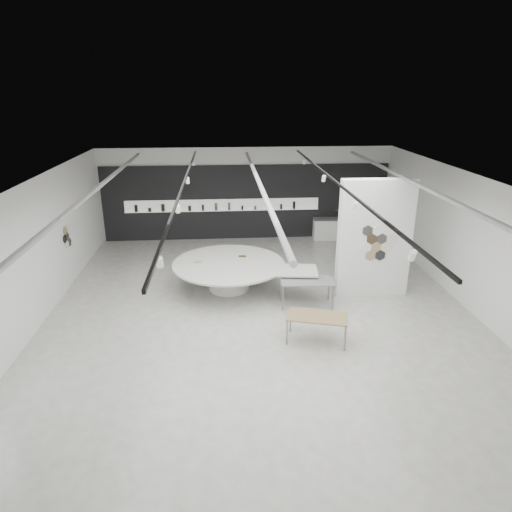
{
  "coord_description": "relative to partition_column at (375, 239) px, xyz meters",
  "views": [
    {
      "loc": [
        -1.02,
        -11.63,
        6.04
      ],
      "look_at": [
        -0.04,
        1.2,
        1.28
      ],
      "focal_mm": 32.0,
      "sensor_mm": 36.0,
      "label": 1
    }
  ],
  "objects": [
    {
      "name": "display_island",
      "position": [
        -4.29,
        0.69,
        -1.22
      ],
      "size": [
        4.67,
        3.92,
        0.9
      ],
      "rotation": [
        0.0,
        0.0,
        -0.12
      ],
      "color": "white",
      "rests_on": "ground"
    },
    {
      "name": "sample_table_wood",
      "position": [
        -2.22,
        -2.66,
        -1.15
      ],
      "size": [
        1.65,
        1.13,
        0.7
      ],
      "rotation": [
        0.0,
        0.0,
        -0.28
      ],
      "color": "olive",
      "rests_on": "ground"
    },
    {
      "name": "back_wall_display",
      "position": [
        -3.58,
        5.94,
        -0.26
      ],
      "size": [
        11.8,
        0.27,
        3.1
      ],
      "color": "black",
      "rests_on": "ground"
    },
    {
      "name": "partition_column",
      "position": [
        0.0,
        0.0,
        0.0
      ],
      "size": [
        2.2,
        0.38,
        3.6
      ],
      "color": "white",
      "rests_on": "ground"
    },
    {
      "name": "sample_table_stone",
      "position": [
        -2.12,
        -0.62,
        -1.08
      ],
      "size": [
        1.56,
        0.83,
        0.79
      ],
      "rotation": [
        0.0,
        0.0,
        -0.04
      ],
      "color": "slate",
      "rests_on": "ground"
    },
    {
      "name": "kitchen_counter",
      "position": [
        0.07,
        5.53,
        -1.36
      ],
      "size": [
        1.58,
        0.68,
        1.22
      ],
      "rotation": [
        0.0,
        0.0,
        -0.05
      ],
      "color": "white",
      "rests_on": "ground"
    },
    {
      "name": "room",
      "position": [
        -3.59,
        -1.0,
        0.27
      ],
      "size": [
        12.02,
        14.02,
        3.82
      ],
      "color": "beige",
      "rests_on": "ground"
    }
  ]
}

